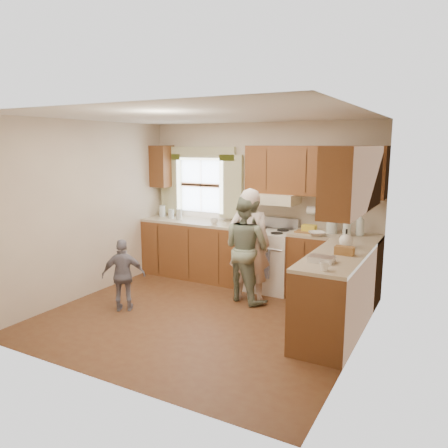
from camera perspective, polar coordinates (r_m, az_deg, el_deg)
The scene contains 6 objects.
room at distance 5.35m, azimuth -2.99°, elevation 0.47°, with size 3.80×3.80×3.80m.
kitchen_fixtures at distance 6.11m, azimuth 7.28°, elevation -2.29°, with size 3.80×2.25×2.15m.
stove at distance 6.64m, azimuth 5.81°, elevation -4.55°, with size 0.76×0.67×1.07m.
woman_left at distance 6.06m, azimuth 3.31°, elevation -2.77°, with size 0.58×0.38×1.59m, color silver.
woman_right at distance 6.07m, azimuth 3.01°, elevation -3.23°, with size 0.72×0.56×1.49m, color #25422B.
child at distance 5.90m, azimuth -12.98°, elevation -6.54°, with size 0.56×0.23×0.96m, color gray.
Camera 1 is at (2.76, -4.49, 2.17)m, focal length 35.00 mm.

